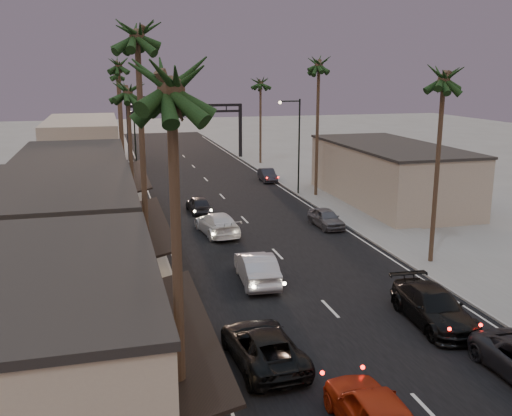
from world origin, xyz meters
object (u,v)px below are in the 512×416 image
palm_lb (137,27)px  oncoming_pickup (263,346)px  palm_rc (261,80)px  palm_far (117,72)px  oncoming_red (375,413)px  oncoming_silver (257,268)px  curbside_black (433,307)px  palm_ra (445,71)px  palm_rb (319,60)px  palm_la (170,71)px  arch (185,118)px  streetlight_right (296,139)px  palm_ld (118,62)px  streetlight_left (137,129)px  palm_lc (127,86)px

palm_lb → oncoming_pickup: bearing=-61.7°
palm_rc → palm_far: 21.97m
oncoming_red → oncoming_silver: bearing=-88.2°
palm_lb → oncoming_red: (6.13, -12.84, -12.53)m
oncoming_red → curbside_black: size_ratio=0.89×
palm_ra → palm_rb: 20.02m
palm_la → palm_lb: (-0.00, 13.00, 1.94)m
arch → palm_rc: palm_rc is taller
palm_la → streetlight_right: bearing=66.7°
curbside_black → arch: bearing=97.5°
streetlight_right → oncoming_red: size_ratio=1.79×
palm_ra → palm_rb: palm_rb is taller
palm_rb → oncoming_pickup: palm_rb is taller
palm_ld → oncoming_silver: bearing=-79.2°
palm_ra → streetlight_left: bearing=114.5°
palm_far → palm_ld: bearing=-90.7°
palm_rc → oncoming_silver: size_ratio=2.37×
palm_ra → arch: bearing=100.6°
palm_ra → palm_far: bearing=107.4°
palm_rb → oncoming_silver: (-11.19, -20.50, -11.57)m
streetlight_left → palm_la: (-1.68, -49.00, 6.11)m
palm_rc → palm_lb: bearing=-112.3°
arch → oncoming_red: size_ratio=3.02×
streetlight_left → palm_lb: palm_lb is taller
palm_lb → palm_ld: palm_lb is taller
streetlight_right → oncoming_red: bearing=-104.7°
streetlight_right → palm_rb: size_ratio=0.63×
palm_rb → oncoming_silver: bearing=-118.6°
palm_lb → curbside_black: bearing=-24.5°
palm_rb → arch: bearing=108.3°
arch → palm_rb: size_ratio=1.07×
palm_rb → palm_lc: bearing=-155.1°
palm_lc → oncoming_red: size_ratio=2.43×
palm_ra → palm_far: size_ratio=1.00×
oncoming_red → palm_la: bearing=2.9°
streetlight_right → palm_la: (-15.52, -36.00, 6.11)m
arch → palm_lb: 49.39m
palm_rc → oncoming_pickup: size_ratio=2.25×
arch → palm_rb: 28.24m
streetlight_left → palm_la: 49.41m
streetlight_right → palm_rc: palm_rc is taller
palm_ra → oncoming_pickup: size_ratio=2.44×
palm_lc → oncoming_pickup: (3.95, -21.34, -9.72)m
palm_rb → palm_far: palm_rb is taller
oncoming_pickup → oncoming_red: bearing=108.4°
arch → streetlight_left: 13.85m
streetlight_left → palm_lb: (-1.68, -36.00, 8.06)m
streetlight_right → palm_la: bearing=-113.3°
streetlight_left → palm_far: bearing=93.9°
palm_ld → curbside_black: palm_ld is taller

